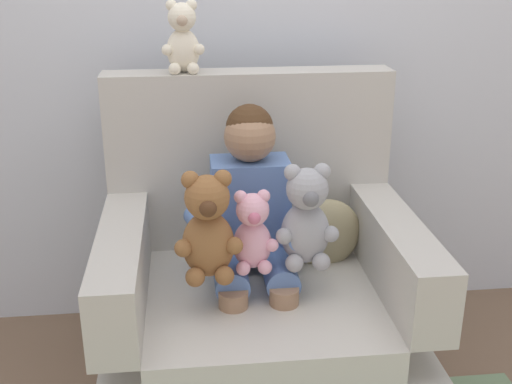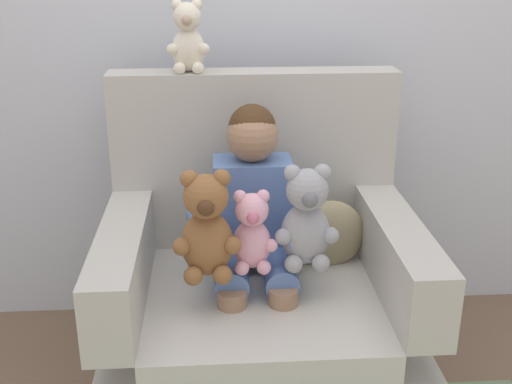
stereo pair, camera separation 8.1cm
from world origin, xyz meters
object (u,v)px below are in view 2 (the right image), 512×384
(plush_pink, at_px, (252,233))
(plush_grey, at_px, (306,219))
(plush_brown, at_px, (207,228))
(plush_cream_on_backrest, at_px, (188,39))
(armchair, at_px, (259,300))
(seated_child, at_px, (254,219))
(throw_pillow, at_px, (328,235))

(plush_pink, bearing_deg, plush_grey, -12.63)
(plush_brown, xyz_separation_m, plush_grey, (0.31, 0.06, -0.00))
(plush_brown, xyz_separation_m, plush_cream_on_backrest, (-0.05, 0.48, 0.49))
(plush_brown, height_order, plush_pink, plush_brown)
(plush_grey, distance_m, plush_cream_on_backrest, 0.75)
(armchair, xyz_separation_m, seated_child, (-0.02, 0.01, 0.30))
(plush_pink, xyz_separation_m, throw_pillow, (0.28, 0.25, -0.13))
(plush_grey, bearing_deg, armchair, 130.62)
(plush_pink, relative_size, plush_cream_on_backrest, 1.07)
(plush_grey, bearing_deg, plush_cream_on_backrest, 123.89)
(throw_pillow, bearing_deg, armchair, -157.34)
(plush_grey, bearing_deg, plush_pink, 179.28)
(plush_cream_on_backrest, bearing_deg, plush_brown, -97.03)
(armchair, xyz_separation_m, plush_pink, (-0.03, -0.14, 0.32))
(seated_child, xyz_separation_m, plush_brown, (-0.15, -0.19, 0.06))
(seated_child, relative_size, plush_pink, 3.14)
(seated_child, xyz_separation_m, throw_pillow, (0.27, 0.10, -0.11))
(plush_grey, relative_size, throw_pillow, 1.29)
(plush_brown, relative_size, plush_grey, 1.03)
(plush_cream_on_backrest, bearing_deg, seated_child, -67.93)
(plush_grey, distance_m, throw_pillow, 0.31)
(armchair, height_order, plush_grey, armchair)
(seated_child, xyz_separation_m, plush_cream_on_backrest, (-0.20, 0.29, 0.55))
(seated_child, bearing_deg, plush_pink, -102.36)
(armchair, distance_m, seated_child, 0.30)
(plush_brown, height_order, plush_grey, plush_brown)
(armchair, xyz_separation_m, plush_brown, (-0.17, -0.18, 0.36))
(plush_grey, height_order, throw_pillow, plush_grey)
(seated_child, xyz_separation_m, plush_grey, (0.15, -0.14, 0.05))
(plush_pink, bearing_deg, plush_brown, 177.78)
(plush_brown, distance_m, plush_pink, 0.15)
(plush_pink, bearing_deg, seated_child, 66.19)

